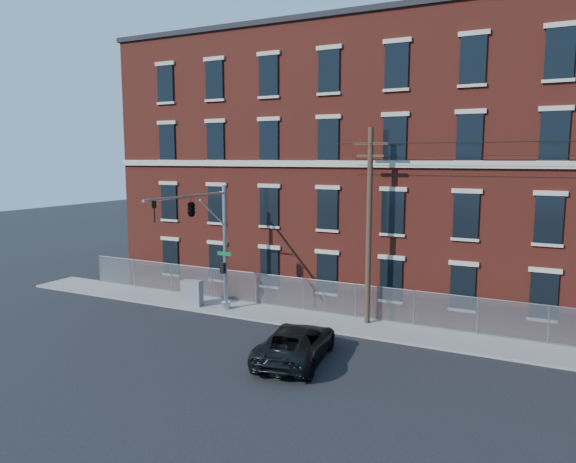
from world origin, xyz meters
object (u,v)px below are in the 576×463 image
Objects in this scene: pickup_truck at (296,343)px; utility_cabinet at (192,293)px; utility_pole_near at (369,223)px; traffic_signal_mast at (200,221)px.

utility_cabinet reaches higher than pickup_truck.
traffic_signal_mast is at bearing -156.86° from utility_pole_near.
utility_pole_near is at bearing 23.14° from traffic_signal_mast.
utility_cabinet is (-2.13, 2.02, -4.53)m from traffic_signal_mast.
traffic_signal_mast is 8.70m from utility_pole_near.
traffic_signal_mast is at bearing -53.60° from utility_cabinet.
utility_pole_near is 6.80× the size of utility_cabinet.
traffic_signal_mast is 1.27× the size of pickup_truck.
traffic_signal_mast is 8.65m from pickup_truck.
utility_pole_near is 1.82× the size of pickup_truck.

